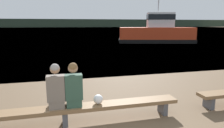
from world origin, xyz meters
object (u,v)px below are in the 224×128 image
bench_main (65,110)px  person_right (74,87)px  person_left (56,89)px  shopping_bag (98,99)px  tugboat_red (157,33)px

bench_main → person_right: (0.22, 0.01, 0.54)m
person_left → person_right: size_ratio=1.00×
bench_main → person_left: person_left is taller
bench_main → shopping_bag: (0.79, 0.02, 0.20)m
tugboat_red → shopping_bag: bearing=165.3°
bench_main → tugboat_red: 22.13m
tugboat_red → bench_main: bearing=163.6°
bench_main → person_left: bearing=177.4°
person_left → tugboat_red: tugboat_red is taller
tugboat_red → person_right: bearing=164.1°
person_right → tugboat_red: size_ratio=0.11×
bench_main → person_right: bearing=1.8°
shopping_bag → tugboat_red: 21.70m
person_right → tugboat_red: (11.34, 18.85, 0.30)m
person_left → tugboat_red: size_ratio=0.11×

